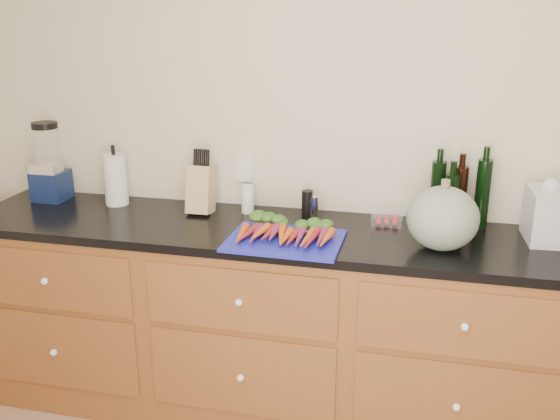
% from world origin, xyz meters
% --- Properties ---
extents(wall_back, '(4.10, 0.05, 2.60)m').
position_xyz_m(wall_back, '(0.00, 1.62, 1.30)').
color(wall_back, beige).
rests_on(wall_back, ground).
extents(cabinets, '(3.60, 0.64, 0.90)m').
position_xyz_m(cabinets, '(0.00, 1.30, 0.45)').
color(cabinets, brown).
rests_on(cabinets, ground).
extents(countertop, '(3.64, 0.62, 0.04)m').
position_xyz_m(countertop, '(0.00, 1.30, 0.92)').
color(countertop, black).
rests_on(countertop, cabinets).
extents(cutting_board, '(0.48, 0.37, 0.01)m').
position_xyz_m(cutting_board, '(-0.29, 1.14, 0.95)').
color(cutting_board, '#1A20B0').
rests_on(cutting_board, countertop).
extents(carrots, '(0.41, 0.28, 0.05)m').
position_xyz_m(carrots, '(-0.29, 1.17, 0.97)').
color(carrots, '#D65819').
rests_on(carrots, cutting_board).
extents(squash, '(0.29, 0.29, 0.26)m').
position_xyz_m(squash, '(0.34, 1.22, 1.07)').
color(squash, slate).
rests_on(squash, countertop).
extents(blender_appliance, '(0.16, 0.16, 0.40)m').
position_xyz_m(blender_appliance, '(-1.58, 1.46, 1.11)').
color(blender_appliance, '#0E1D45').
rests_on(blender_appliance, countertop).
extents(paper_towel, '(0.11, 0.11, 0.25)m').
position_xyz_m(paper_towel, '(-1.22, 1.46, 1.07)').
color(paper_towel, silver).
rests_on(paper_towel, countertop).
extents(knife_block, '(0.11, 0.11, 0.23)m').
position_xyz_m(knife_block, '(-0.77, 1.44, 1.05)').
color(knife_block, tan).
rests_on(knife_block, countertop).
extents(grinder_salt, '(0.06, 0.06, 0.14)m').
position_xyz_m(grinder_salt, '(-0.55, 1.48, 1.01)').
color(grinder_salt, white).
rests_on(grinder_salt, countertop).
extents(grinder_pepper, '(0.05, 0.05, 0.13)m').
position_xyz_m(grinder_pepper, '(-0.26, 1.48, 1.00)').
color(grinder_pepper, black).
rests_on(grinder_pepper, countertop).
extents(canister_chrome, '(0.05, 0.05, 0.10)m').
position_xyz_m(canister_chrome, '(-0.23, 1.48, 0.99)').
color(canister_chrome, silver).
rests_on(canister_chrome, countertop).
extents(tomato_box, '(0.14, 0.11, 0.06)m').
position_xyz_m(tomato_box, '(0.11, 1.47, 0.97)').
color(tomato_box, white).
rests_on(tomato_box, countertop).
extents(bottles, '(0.26, 0.13, 0.31)m').
position_xyz_m(bottles, '(0.41, 1.51, 1.08)').
color(bottles, black).
rests_on(bottles, countertop).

